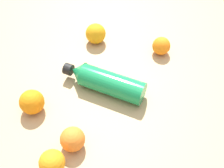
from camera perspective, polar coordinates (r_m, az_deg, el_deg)
name	(u,v)px	position (r m, az deg, el deg)	size (l,w,h in m)	color
ground_plane	(122,85)	(0.96, 2.13, -0.17)	(2.40, 2.40, 0.00)	tan
water_bottle	(105,82)	(0.92, -1.45, 0.49)	(0.14, 0.30, 0.08)	#198C4C
orange_0	(52,162)	(0.78, -12.40, -15.68)	(0.07, 0.07, 0.07)	orange
orange_1	(73,139)	(0.80, -8.22, -11.32)	(0.07, 0.07, 0.07)	orange
orange_2	(96,34)	(1.10, -3.43, 10.43)	(0.08, 0.08, 0.08)	orange
orange_3	(32,102)	(0.90, -16.37, -3.62)	(0.08, 0.08, 0.08)	orange
orange_4	(161,46)	(1.07, 10.24, 7.82)	(0.07, 0.07, 0.07)	orange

